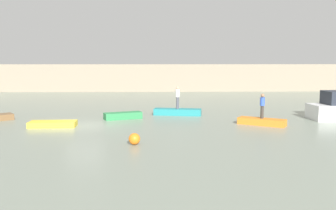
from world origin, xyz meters
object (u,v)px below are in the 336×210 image
(rowboat_teal, at_px, (178,112))
(mooring_buoy, at_px, (134,139))
(rowboat_green, at_px, (123,116))
(person_white_shirt, at_px, (178,96))
(rowboat_orange, at_px, (262,122))
(person_blue_shirt, at_px, (262,104))
(rowboat_yellow, at_px, (53,124))

(rowboat_teal, xyz_separation_m, mooring_buoy, (-2.82, -10.45, 0.05))
(rowboat_green, xyz_separation_m, person_white_shirt, (4.20, 1.88, 1.26))
(rowboat_orange, height_order, person_blue_shirt, person_blue_shirt)
(rowboat_yellow, relative_size, person_white_shirt, 1.71)
(rowboat_green, height_order, person_blue_shirt, person_blue_shirt)
(rowboat_yellow, relative_size, rowboat_green, 1.09)
(person_blue_shirt, bearing_deg, mooring_buoy, -145.44)
(rowboat_orange, relative_size, person_blue_shirt, 1.87)
(rowboat_green, distance_m, mooring_buoy, 8.68)
(rowboat_green, distance_m, person_blue_shirt, 10.18)
(rowboat_teal, distance_m, person_blue_shirt, 7.34)
(rowboat_green, xyz_separation_m, rowboat_teal, (4.20, 1.88, 0.01))
(rowboat_yellow, relative_size, mooring_buoy, 4.96)
(person_white_shirt, distance_m, mooring_buoy, 10.89)
(rowboat_yellow, bearing_deg, rowboat_teal, 28.58)
(rowboat_teal, height_order, person_white_shirt, person_white_shirt)
(rowboat_yellow, xyz_separation_m, person_blue_shirt, (14.07, 0.31, 1.22))
(person_blue_shirt, distance_m, mooring_buoy, 10.17)
(rowboat_green, distance_m, rowboat_teal, 4.60)
(person_white_shirt, relative_size, mooring_buoy, 2.90)
(rowboat_teal, distance_m, person_white_shirt, 1.25)
(rowboat_green, height_order, mooring_buoy, mooring_buoy)
(rowboat_yellow, bearing_deg, rowboat_orange, -0.58)
(person_white_shirt, bearing_deg, rowboat_orange, -40.58)
(rowboat_orange, bearing_deg, mooring_buoy, -113.84)
(person_white_shirt, bearing_deg, rowboat_yellow, -149.57)
(mooring_buoy, bearing_deg, rowboat_yellow, 136.67)
(rowboat_yellow, distance_m, rowboat_teal, 9.93)
(rowboat_green, bearing_deg, mooring_buoy, -101.83)
(rowboat_orange, xyz_separation_m, person_white_shirt, (-5.51, 4.72, 1.28))
(rowboat_yellow, height_order, person_white_shirt, person_white_shirt)
(rowboat_yellow, height_order, mooring_buoy, mooring_buoy)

